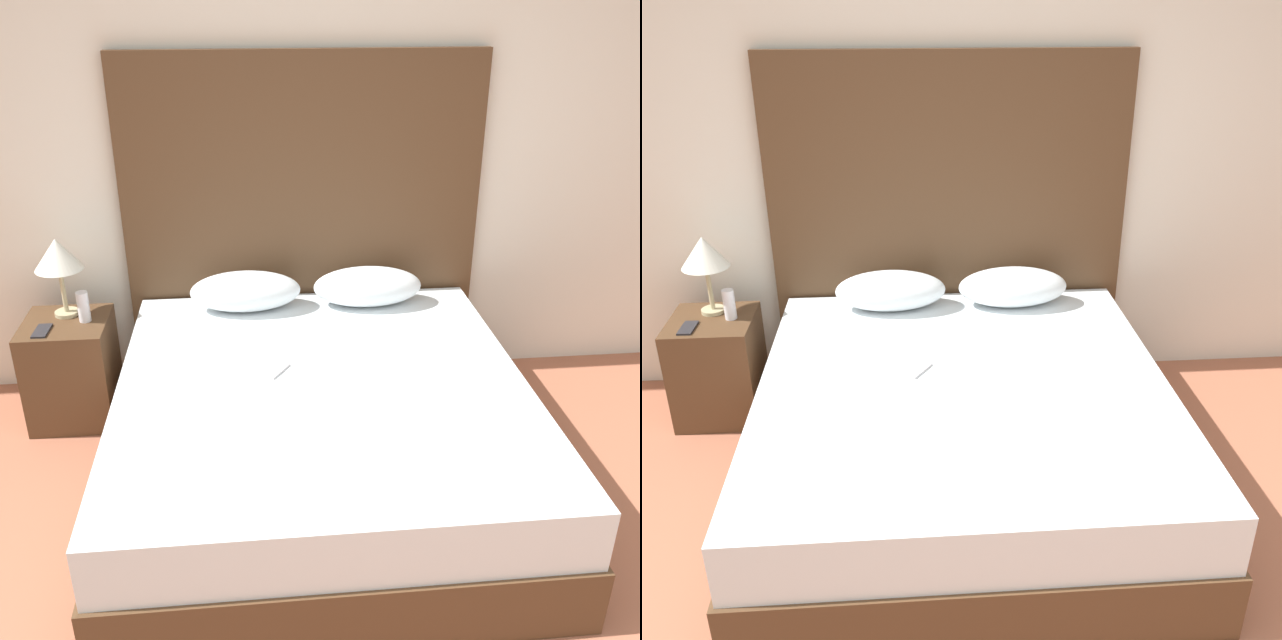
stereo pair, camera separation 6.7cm
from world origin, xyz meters
The scene contains 10 objects.
wall_back centered at (0.00, 2.38, 1.35)m, with size 10.00×0.06×2.70m.
bed centered at (-0.14, 1.29, 0.27)m, with size 1.84×1.98×0.54m.
headboard centered at (-0.14, 2.30, 0.92)m, with size 1.93×0.05×1.84m.
pillow_left centered at (-0.47, 2.08, 0.65)m, with size 0.59×0.29×0.21m.
pillow_right centered at (0.19, 2.08, 0.65)m, with size 0.59×0.29×0.21m.
phone_on_bed centered at (-0.35, 1.39, 0.55)m, with size 0.14×0.16×0.01m.
nightstand centered at (-1.40, 1.98, 0.28)m, with size 0.43×0.43×0.56m.
table_lamp centered at (-1.41, 2.06, 0.89)m, with size 0.24×0.24×0.42m.
phone_on_nightstand centered at (-1.49, 1.87, 0.57)m, with size 0.07×0.15×0.01m.
toiletry_bottle centered at (-1.30, 1.98, 0.64)m, with size 0.06×0.06×0.16m.
Camera 1 is at (-0.43, -1.43, 2.15)m, focal length 40.00 mm.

